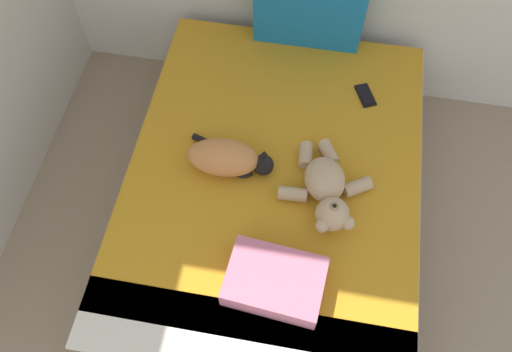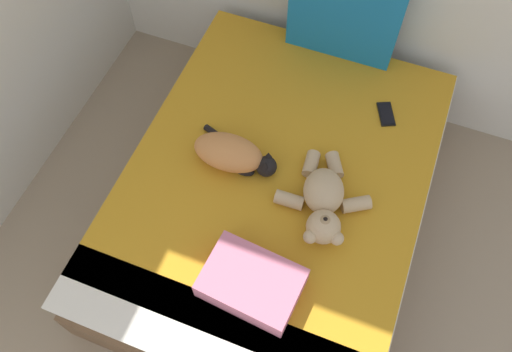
% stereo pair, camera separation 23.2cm
% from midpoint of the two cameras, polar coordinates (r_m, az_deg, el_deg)
% --- Properties ---
extents(bed, '(1.45, 1.92, 0.50)m').
position_cam_midpoint_polar(bed, '(2.70, -0.64, -2.40)').
color(bed, brown).
rests_on(bed, ground_plane).
extents(patterned_cushion, '(0.58, 0.12, 0.53)m').
position_cam_midpoint_polar(patterned_cushion, '(2.83, 3.51, 18.34)').
color(patterned_cushion, '#1972AD').
rests_on(patterned_cushion, bed).
extents(cat, '(0.43, 0.25, 0.15)m').
position_cam_midpoint_polar(cat, '(2.45, -5.87, 1.74)').
color(cat, '#D18447').
rests_on(cat, bed).
extents(teddy_bear, '(0.43, 0.51, 0.16)m').
position_cam_midpoint_polar(teddy_bear, '(2.36, 4.99, -1.75)').
color(teddy_bear, tan).
rests_on(teddy_bear, bed).
extents(cell_phone, '(0.13, 0.16, 0.01)m').
position_cam_midpoint_polar(cell_phone, '(2.77, 9.58, 8.54)').
color(cell_phone, black).
rests_on(cell_phone, bed).
extents(throw_pillow, '(0.42, 0.31, 0.11)m').
position_cam_midpoint_polar(throw_pillow, '(2.20, -0.99, -11.76)').
color(throw_pillow, '#D1728C').
rests_on(throw_pillow, bed).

